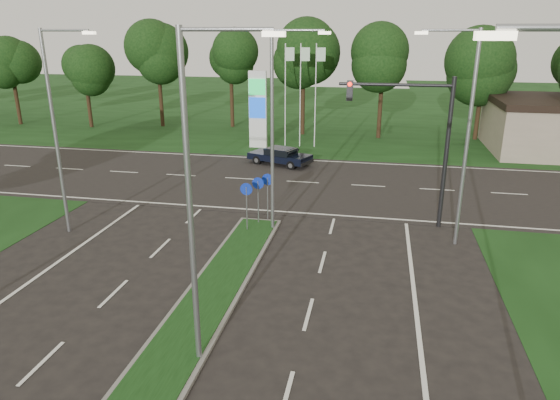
# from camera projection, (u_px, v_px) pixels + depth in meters

# --- Properties ---
(verge_far) EXTENTS (160.00, 50.00, 0.02)m
(verge_far) POSITION_uv_depth(u_px,v_px,m) (334.00, 109.00, 59.83)
(verge_far) COLOR black
(verge_far) RESTS_ON ground
(cross_road) EXTENTS (160.00, 12.00, 0.02)m
(cross_road) POSITION_uv_depth(u_px,v_px,m) (287.00, 181.00, 31.03)
(cross_road) COLOR black
(cross_road) RESTS_ON ground
(streetlight_median_near) EXTENTS (2.53, 0.22, 9.00)m
(streetlight_median_near) POSITION_uv_depth(u_px,v_px,m) (196.00, 190.00, 12.49)
(streetlight_median_near) COLOR gray
(streetlight_median_near) RESTS_ON ground
(streetlight_median_far) EXTENTS (2.53, 0.22, 9.00)m
(streetlight_median_far) POSITION_uv_depth(u_px,v_px,m) (277.00, 123.00, 21.78)
(streetlight_median_far) COLOR gray
(streetlight_median_far) RESTS_ON ground
(streetlight_left_far) EXTENTS (2.53, 0.22, 9.00)m
(streetlight_left_far) POSITION_uv_depth(u_px,v_px,m) (58.00, 123.00, 21.64)
(streetlight_left_far) COLOR gray
(streetlight_left_far) RESTS_ON ground
(streetlight_right_far) EXTENTS (2.53, 0.22, 9.00)m
(streetlight_right_far) POSITION_uv_depth(u_px,v_px,m) (464.00, 129.00, 20.34)
(streetlight_right_far) COLOR gray
(streetlight_right_far) RESTS_ON ground
(traffic_signal) EXTENTS (5.10, 0.42, 7.00)m
(traffic_signal) POSITION_uv_depth(u_px,v_px,m) (419.00, 129.00, 22.63)
(traffic_signal) COLOR black
(traffic_signal) RESTS_ON ground
(median_signs) EXTENTS (1.16, 1.76, 2.38)m
(median_signs) POSITION_uv_depth(u_px,v_px,m) (258.00, 192.00, 23.42)
(median_signs) COLOR gray
(median_signs) RESTS_ON ground
(gas_pylon) EXTENTS (5.80, 1.26, 8.00)m
(gas_pylon) POSITION_uv_depth(u_px,v_px,m) (261.00, 107.00, 39.11)
(gas_pylon) COLOR silver
(gas_pylon) RESTS_ON ground
(treeline_far) EXTENTS (6.00, 6.00, 9.90)m
(treeline_far) POSITION_uv_depth(u_px,v_px,m) (321.00, 56.00, 43.62)
(treeline_far) COLOR black
(treeline_far) RESTS_ON ground
(navy_sedan) EXTENTS (4.67, 3.17, 1.19)m
(navy_sedan) POSITION_uv_depth(u_px,v_px,m) (280.00, 156.00, 34.76)
(navy_sedan) COLOR black
(navy_sedan) RESTS_ON ground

